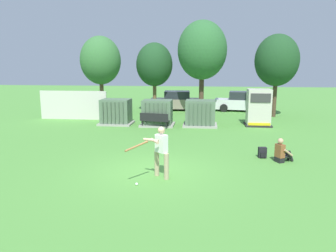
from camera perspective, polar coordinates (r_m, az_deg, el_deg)
name	(u,v)px	position (r m, az deg, el deg)	size (l,w,h in m)	color
ground_plane	(152,172)	(11.35, -2.93, -8.26)	(96.00, 96.00, 0.00)	#51933D
fence_panel	(73,105)	(23.14, -16.75, 3.64)	(4.80, 0.12, 2.00)	beige
transformer_west	(116,112)	(20.53, -9.36, 2.50)	(2.10, 1.70, 1.62)	#9E9B93
transformer_mid_west	(157,113)	(19.78, -1.93, 2.33)	(2.10, 1.70, 1.62)	#9E9B93
transformer_mid_east	(200,113)	(19.76, 5.86, 2.27)	(2.10, 1.70, 1.62)	#9E9B93
generator_enclosure	(258,108)	(20.51, 16.05, 3.19)	(1.60, 1.40, 2.30)	#262626
park_bench	(154,119)	(19.00, -2.47, 1.20)	(1.84, 0.73, 0.92)	black
batter	(160,150)	(10.47, -1.43, -4.31)	(1.24, 1.39, 1.74)	tan
sports_ball	(137,184)	(10.13, -5.70, -10.42)	(0.09, 0.09, 0.09)	white
seated_spectator	(282,153)	(13.13, 19.91, -4.54)	(0.79, 0.67, 0.96)	black
backpack	(262,153)	(13.50, 16.72, -4.65)	(0.34, 0.29, 0.44)	black
tree_left	(101,61)	(25.61, -12.11, 11.50)	(3.14, 3.14, 6.00)	brown
tree_center_left	(154,65)	(25.63, -2.48, 11.02)	(2.90, 2.90, 5.54)	brown
tree_center_right	(202,50)	(24.46, 6.21, 13.44)	(3.70, 3.70, 7.07)	#4C3828
tree_right	(277,61)	(24.40, 19.09, 11.14)	(3.12, 3.12, 5.96)	#4C3828
parked_car_leftmost	(176,101)	(26.86, 1.41, 4.50)	(4.30, 2.12, 1.62)	gray
parked_car_left_of_center	(241,102)	(27.00, 13.04, 4.26)	(4.37, 2.29, 1.62)	silver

